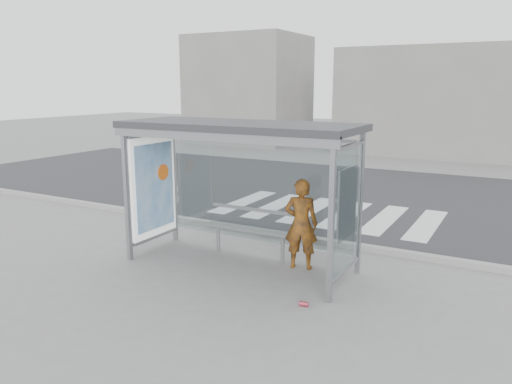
% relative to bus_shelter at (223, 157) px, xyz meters
% --- Properties ---
extents(ground, '(80.00, 80.00, 0.00)m').
position_rel_bus_shelter_xyz_m(ground, '(0.37, -0.06, -1.98)').
color(ground, slate).
rests_on(ground, ground).
extents(road, '(30.00, 10.00, 0.01)m').
position_rel_bus_shelter_xyz_m(road, '(0.37, 6.94, -1.98)').
color(road, '#28282B').
rests_on(road, ground).
extents(curb, '(30.00, 0.18, 0.12)m').
position_rel_bus_shelter_xyz_m(curb, '(0.37, 1.89, -1.92)').
color(curb, gray).
rests_on(curb, ground).
extents(crosswalk, '(5.55, 3.00, 0.00)m').
position_rel_bus_shelter_xyz_m(crosswalk, '(0.37, 4.44, -1.98)').
color(crosswalk, silver).
rests_on(crosswalk, ground).
extents(bus_shelter, '(4.25, 1.65, 2.62)m').
position_rel_bus_shelter_xyz_m(bus_shelter, '(0.00, 0.00, 0.00)').
color(bus_shelter, gray).
rests_on(bus_shelter, ground).
extents(building_left, '(6.00, 5.00, 6.00)m').
position_rel_bus_shelter_xyz_m(building_left, '(-9.63, 17.94, 1.02)').
color(building_left, slate).
rests_on(building_left, ground).
extents(building_center, '(8.00, 5.00, 5.00)m').
position_rel_bus_shelter_xyz_m(building_center, '(0.37, 17.94, 0.52)').
color(building_center, slate).
rests_on(building_center, ground).
extents(person, '(0.68, 0.53, 1.65)m').
position_rel_bus_shelter_xyz_m(person, '(1.39, 0.39, -1.16)').
color(person, '#EE4F16').
rests_on(person, ground).
extents(bench, '(1.82, 0.29, 0.94)m').
position_rel_bus_shelter_xyz_m(bench, '(0.30, 0.46, -1.43)').
color(bench, slate).
rests_on(bench, ground).
extents(soda_can, '(0.14, 0.09, 0.07)m').
position_rel_bus_shelter_xyz_m(soda_can, '(2.10, -1.08, -1.95)').
color(soda_can, '#D83F55').
rests_on(soda_can, ground).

